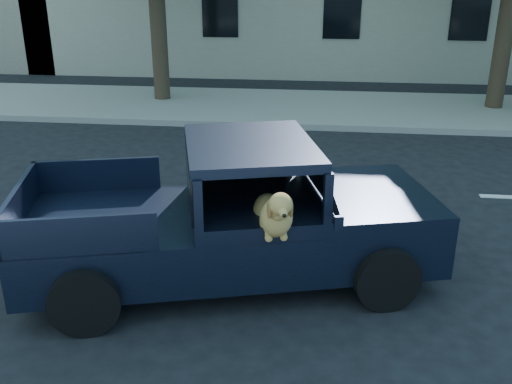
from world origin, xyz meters
TOP-DOWN VIEW (x-y plane):
  - ground at (0.00, 0.00)m, footprint 120.00×120.00m
  - far_sidewalk at (0.00, 9.20)m, footprint 60.00×4.00m
  - lane_stripes at (2.00, 3.40)m, footprint 21.60×0.14m
  - pickup_truck at (-0.62, 0.24)m, footprint 5.18×3.12m

SIDE VIEW (x-z plane):
  - ground at x=0.00m, z-range 0.00..0.00m
  - lane_stripes at x=2.00m, z-range 0.00..0.01m
  - far_sidewalk at x=0.00m, z-range 0.00..0.15m
  - pickup_truck at x=-0.62m, z-range -0.28..1.46m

